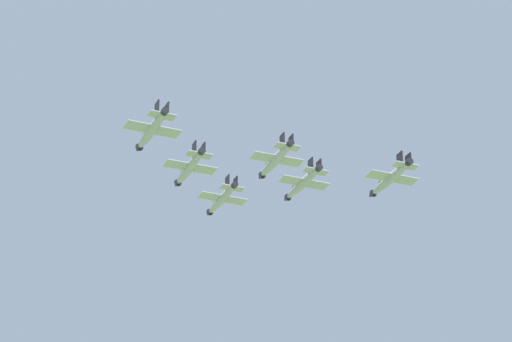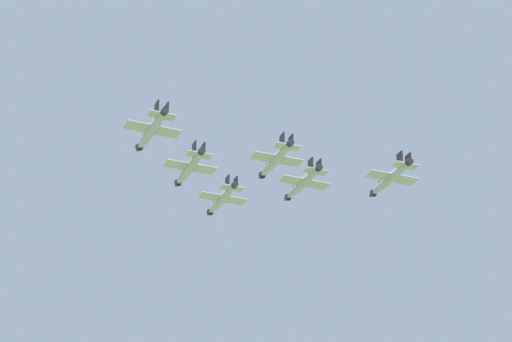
{
  "view_description": "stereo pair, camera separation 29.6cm",
  "coord_description": "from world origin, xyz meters",
  "views": [
    {
      "loc": [
        -71.78,
        -201.44,
        31.89
      ],
      "look_at": [
        -24.97,
        -31.51,
        120.32
      ],
      "focal_mm": 78.16,
      "sensor_mm": 36.0,
      "label": 1
    },
    {
      "loc": [
        -71.49,
        -201.51,
        31.89
      ],
      "look_at": [
        -24.97,
        -31.51,
        120.32
      ],
      "focal_mm": 78.16,
      "sensor_mm": 36.0,
      "label": 2
    }
  ],
  "objects": [
    {
      "name": "jet_right_outer",
      "position": [
        -1.97,
        -37.41,
        119.08
      ],
      "size": [
        9.68,
        15.65,
        3.29
      ],
      "rotation": [
        0.0,
        0.0,
        1.68
      ],
      "color": "#9EA3A8"
    },
    {
      "name": "jet_slot_rear",
      "position": [
        -23.93,
        -40.1,
        118.43
      ],
      "size": [
        9.15,
        14.84,
        3.12
      ],
      "rotation": [
        0.0,
        0.0,
        1.67
      ],
      "color": "#9EA3A8"
    },
    {
      "name": "jet_right_wingman",
      "position": [
        -14.52,
        -25.84,
        121.94
      ],
      "size": [
        9.69,
        15.6,
        3.28
      ],
      "rotation": [
        0.0,
        0.0,
        1.71
      ],
      "color": "#9EA3A8"
    },
    {
      "name": "jet_left_wingman",
      "position": [
        -36.48,
        -28.52,
        120.89
      ],
      "size": [
        9.57,
        15.49,
        3.26
      ],
      "rotation": [
        0.0,
        0.0,
        1.68
      ],
      "color": "#9EA3A8"
    },
    {
      "name": "jet_lead",
      "position": [
        -27.08,
        -14.26,
        122.4
      ],
      "size": [
        9.53,
        15.37,
        3.23
      ],
      "rotation": [
        0.0,
        0.0,
        1.69
      ],
      "color": "#9EA3A8"
    },
    {
      "name": "jet_left_outer",
      "position": [
        -45.89,
        -42.78,
        119.6
      ],
      "size": [
        9.55,
        15.37,
        3.23
      ],
      "rotation": [
        0.0,
        0.0,
        1.7
      ],
      "color": "#9EA3A8"
    }
  ]
}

